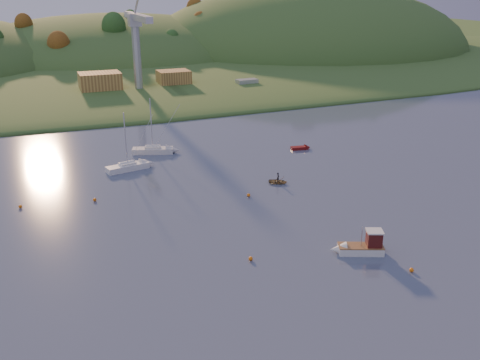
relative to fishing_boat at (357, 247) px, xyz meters
name	(u,v)px	position (x,y,z in m)	size (l,w,h in m)	color
far_shore	(86,52)	(-7.45, 209.63, -0.88)	(620.00, 220.00, 1.50)	#365421
shore_slope	(108,74)	(-7.45, 144.63, -0.88)	(640.00, 150.00, 7.00)	#365421
hill_center	(115,57)	(2.55, 189.63, -0.88)	(140.00, 120.00, 36.00)	#365421
hill_right	(306,52)	(87.55, 174.63, -0.88)	(150.00, 130.00, 60.00)	#365421
hillside_trees	(100,66)	(-7.45, 164.63, -0.88)	(280.00, 50.00, 32.00)	#254E1C
wharf	(149,92)	(-2.45, 101.63, 0.32)	(42.00, 16.00, 2.40)	slate
shed_west	(100,81)	(-15.45, 102.63, 3.92)	(11.00, 8.00, 4.80)	brown
shed_east	(174,78)	(5.55, 103.63, 3.52)	(9.00, 7.00, 4.00)	brown
dock_crane	(137,35)	(-5.45, 98.02, 16.29)	(3.20, 28.00, 20.30)	#B7B7BC
fishing_boat	(357,247)	(0.00, 0.00, 0.00)	(6.51, 4.19, 3.99)	silver
sailboat_near	(128,166)	(-19.87, 40.24, -0.20)	(7.61, 3.72, 10.15)	white
sailboat_far	(153,150)	(-13.65, 48.09, -0.19)	(7.90, 4.43, 10.51)	silver
canoe	(278,181)	(1.40, 24.81, -0.57)	(2.16, 3.02, 0.63)	olive
paddler	(278,179)	(1.40, 24.81, -0.09)	(0.58, 0.38, 1.58)	black
red_tender	(303,148)	(14.06, 39.95, -0.61)	(4.03, 1.84, 1.32)	#5E0D0D
work_vessel	(247,87)	(25.70, 96.91, 0.44)	(14.68, 5.94, 3.71)	#535D6D
buoy_0	(412,270)	(3.20, -6.03, -0.63)	(0.50, 0.50, 0.50)	orange
buoy_1	(249,195)	(-5.17, 21.34, -0.63)	(0.50, 0.50, 0.50)	orange
buoy_2	(20,206)	(-37.28, 29.47, -0.63)	(0.50, 0.50, 0.50)	orange
buoy_3	(95,200)	(-27.03, 28.12, -0.63)	(0.50, 0.50, 0.50)	orange
buoy_4	(251,259)	(-12.53, 3.05, -0.63)	(0.50, 0.50, 0.50)	orange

